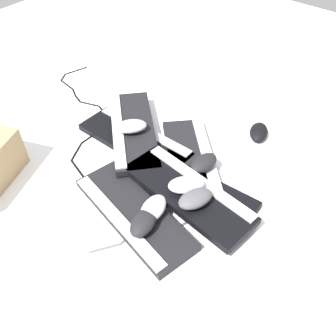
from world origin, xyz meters
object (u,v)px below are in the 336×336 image
object	(u,v)px
mouse_0	(144,222)
keyboard_1	(133,214)
mouse_6	(204,163)
mouse_1	(259,132)
mouse_2	(186,185)
mouse_4	(195,199)
mouse_5	(131,126)
keyboard_2	(189,189)
keyboard_5	(188,193)
keyboard_4	(132,130)
keyboard_3	(192,162)
mouse_3	(153,208)
keyboard_0	(135,140)

from	to	relation	value
mouse_0	keyboard_1	bearing A→B (deg)	-123.82
mouse_6	mouse_1	bearing A→B (deg)	-3.44
mouse_2	keyboard_1	bearing A→B (deg)	12.87
mouse_4	mouse_5	world-z (taller)	same
keyboard_1	keyboard_2	xyz separation A→B (m)	(-0.07, -0.19, 0.00)
mouse_0	keyboard_5	bearing A→B (deg)	156.14
keyboard_4	mouse_0	distance (m)	0.43
keyboard_3	keyboard_4	world-z (taller)	keyboard_4
mouse_1	mouse_4	bearing A→B (deg)	161.81
keyboard_2	mouse_3	world-z (taller)	mouse_3
keyboard_1	mouse_2	size ratio (longest dim) A/B	4.19
keyboard_1	keyboard_5	distance (m)	0.18
keyboard_2	mouse_5	xyz separation A→B (m)	(0.30, -0.06, 0.07)
keyboard_0	mouse_0	xyz separation A→B (m)	(-0.29, 0.28, 0.04)
keyboard_2	mouse_3	bearing A→B (deg)	84.20
mouse_1	keyboard_2	bearing A→B (deg)	152.02
keyboard_1	keyboard_4	world-z (taller)	keyboard_4
mouse_1	mouse_6	size ratio (longest dim) A/B	1.00
keyboard_4	mouse_2	world-z (taller)	mouse_2
mouse_1	mouse_5	xyz separation A→B (m)	(0.34, 0.33, 0.06)
mouse_6	keyboard_1	bearing A→B (deg)	174.20
mouse_0	mouse_3	distance (m)	0.06
mouse_3	mouse_2	bearing A→B (deg)	150.04
keyboard_1	mouse_6	size ratio (longest dim) A/B	4.19
mouse_1	mouse_2	xyz separation A→B (m)	(0.02, 0.43, 0.06)
keyboard_2	mouse_1	xyz separation A→B (m)	(-0.04, -0.39, 0.01)
mouse_5	mouse_6	world-z (taller)	mouse_5
keyboard_1	keyboard_4	size ratio (longest dim) A/B	1.08
keyboard_1	mouse_3	world-z (taller)	mouse_3
keyboard_5	mouse_1	world-z (taller)	keyboard_5
keyboard_3	mouse_5	world-z (taller)	mouse_5
mouse_1	keyboard_5	bearing A→B (deg)	155.85
keyboard_3	mouse_0	distance (m)	0.32
keyboard_2	mouse_6	world-z (taller)	mouse_6
keyboard_5	mouse_0	distance (m)	0.18
keyboard_2	mouse_6	bearing A→B (deg)	-82.85
keyboard_3	keyboard_4	bearing A→B (deg)	6.18
mouse_5	keyboard_1	bearing A→B (deg)	-96.31
keyboard_1	mouse_3	xyz separation A→B (m)	(-0.05, -0.03, 0.04)
mouse_1	mouse_3	size ratio (longest dim) A/B	1.00
keyboard_4	mouse_3	world-z (taller)	mouse_3
keyboard_4	mouse_6	bearing A→B (deg)	-176.83
keyboard_4	mouse_1	bearing A→B (deg)	-138.90
keyboard_3	keyboard_5	bearing A→B (deg)	121.96
mouse_1	mouse_6	bearing A→B (deg)	148.02
mouse_4	mouse_6	distance (m)	0.19
keyboard_4	mouse_1	size ratio (longest dim) A/B	3.88
keyboard_0	mouse_0	size ratio (longest dim) A/B	4.00
mouse_1	mouse_2	distance (m)	0.43
mouse_1	mouse_6	xyz separation A→B (m)	(0.05, 0.29, 0.03)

